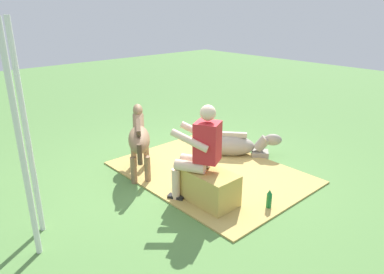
% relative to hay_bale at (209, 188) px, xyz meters
% --- Properties ---
extents(ground_plane, '(24.00, 24.00, 0.00)m').
position_rel_hay_bale_xyz_m(ground_plane, '(0.84, -0.37, -0.23)').
color(ground_plane, '#568442').
extents(hay_patch, '(2.86, 2.12, 0.02)m').
position_rel_hay_bale_xyz_m(hay_patch, '(0.63, -0.65, -0.21)').
color(hay_patch, tan).
rests_on(hay_patch, ground).
extents(hay_bale, '(0.74, 0.44, 0.45)m').
position_rel_hay_bale_xyz_m(hay_bale, '(0.00, 0.00, 0.00)').
color(hay_bale, tan).
rests_on(hay_bale, ground).
extents(person_seated, '(0.72, 0.59, 1.33)m').
position_rel_hay_bale_xyz_m(person_seated, '(0.15, 0.05, 0.51)').
color(person_seated, beige).
rests_on(person_seated, ground).
extents(pony_standing, '(1.18, 0.90, 0.94)m').
position_rel_hay_bale_xyz_m(pony_standing, '(1.40, 0.13, 0.35)').
color(pony_standing, '#8C6B4C').
rests_on(pony_standing, ground).
extents(pony_lying, '(1.20, 1.07, 0.42)m').
position_rel_hay_bale_xyz_m(pony_lying, '(0.85, -1.46, -0.04)').
color(pony_lying, gray).
rests_on(pony_lying, ground).
extents(soda_bottle, '(0.07, 0.07, 0.28)m').
position_rel_hay_bale_xyz_m(soda_bottle, '(-0.62, -0.46, -0.09)').
color(soda_bottle, '#197233').
rests_on(soda_bottle, ground).
extents(tent_pole_left, '(0.06, 0.06, 2.38)m').
position_rel_hay_bale_xyz_m(tent_pole_left, '(0.49, 2.05, 0.97)').
color(tent_pole_left, silver).
rests_on(tent_pole_left, ground).
extents(tent_pole_mid, '(0.06, 0.06, 2.38)m').
position_rel_hay_bale_xyz_m(tent_pole_mid, '(0.88, 1.87, 0.97)').
color(tent_pole_mid, silver).
rests_on(tent_pole_mid, ground).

